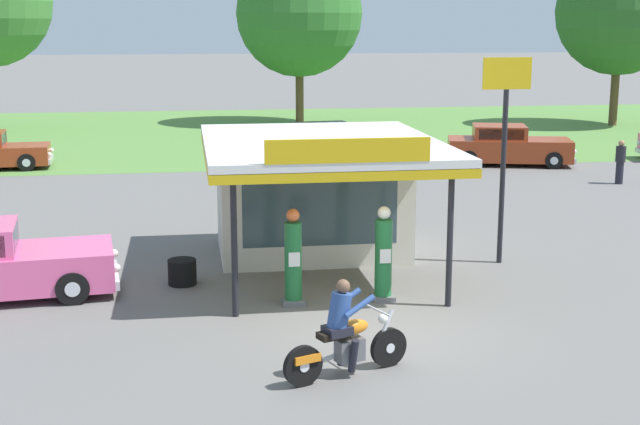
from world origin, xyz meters
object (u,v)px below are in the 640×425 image
(gas_pump_offside, at_px, (383,258))
(spare_tire_stack, at_px, (182,272))
(motorcycle_with_rider, at_px, (345,336))
(parked_car_second_row_spare, at_px, (507,147))
(bystander_chatting_near_pumps, at_px, (620,161))
(roadside_pole_sign, at_px, (505,124))
(gas_pump_nearside, at_px, (293,261))
(parked_car_back_row_left, at_px, (313,143))

(gas_pump_offside, xyz_separation_m, spare_tire_stack, (-3.96, 1.67, -0.60))
(motorcycle_with_rider, relative_size, parked_car_second_row_spare, 0.40)
(gas_pump_offside, distance_m, bystander_chatting_near_pumps, 15.91)
(parked_car_second_row_spare, height_order, roadside_pole_sign, roadside_pole_sign)
(gas_pump_nearside, height_order, gas_pump_offside, gas_pump_nearside)
(gas_pump_nearside, relative_size, bystander_chatting_near_pumps, 1.27)
(parked_car_back_row_left, distance_m, bystander_chatting_near_pumps, 11.97)
(parked_car_second_row_spare, bearing_deg, parked_car_back_row_left, 161.31)
(motorcycle_with_rider, distance_m, parked_car_second_row_spare, 22.37)
(gas_pump_nearside, relative_size, parked_car_second_row_spare, 0.37)
(parked_car_second_row_spare, xyz_separation_m, parked_car_back_row_left, (-7.30, 2.47, -0.03))
(gas_pump_nearside, height_order, bystander_chatting_near_pumps, gas_pump_nearside)
(parked_car_back_row_left, xyz_separation_m, bystander_chatting_near_pumps, (9.62, -7.11, 0.10))
(gas_pump_nearside, xyz_separation_m, motorcycle_with_rider, (0.35, -3.76, -0.22))
(parked_car_back_row_left, relative_size, spare_tire_stack, 9.05)
(gas_pump_nearside, relative_size, parked_car_back_row_left, 0.35)
(parked_car_second_row_spare, bearing_deg, gas_pump_offside, -117.79)
(bystander_chatting_near_pumps, bearing_deg, gas_pump_offside, -133.18)
(roadside_pole_sign, relative_size, spare_tire_stack, 7.79)
(motorcycle_with_rider, relative_size, spare_tire_stack, 3.49)
(spare_tire_stack, bearing_deg, parked_car_back_row_left, 72.97)
(bystander_chatting_near_pumps, relative_size, spare_tire_stack, 2.52)
(roadside_pole_sign, bearing_deg, parked_car_second_row_spare, 69.13)
(roadside_pole_sign, bearing_deg, motorcycle_with_rider, -127.60)
(gas_pump_offside, xyz_separation_m, bystander_chatting_near_pumps, (10.89, 11.61, -0.08))
(motorcycle_with_rider, xyz_separation_m, spare_tire_stack, (-2.51, 5.43, -0.38))
(parked_car_back_row_left, relative_size, roadside_pole_sign, 1.16)
(parked_car_back_row_left, relative_size, bystander_chatting_near_pumps, 3.60)
(bystander_chatting_near_pumps, bearing_deg, gas_pump_nearside, -137.55)
(gas_pump_nearside, height_order, motorcycle_with_rider, gas_pump_nearside)
(gas_pump_nearside, xyz_separation_m, bystander_chatting_near_pumps, (12.69, 11.61, -0.09))
(gas_pump_offside, relative_size, parked_car_second_row_spare, 0.37)
(gas_pump_offside, relative_size, bystander_chatting_near_pumps, 1.26)
(motorcycle_with_rider, bearing_deg, bystander_chatting_near_pumps, 51.24)
(parked_car_second_row_spare, bearing_deg, bystander_chatting_near_pumps, -63.38)
(gas_pump_offside, height_order, parked_car_back_row_left, gas_pump_offside)
(gas_pump_offside, bearing_deg, spare_tire_stack, 157.13)
(gas_pump_offside, bearing_deg, motorcycle_with_rider, -111.03)
(gas_pump_nearside, xyz_separation_m, gas_pump_offside, (1.80, -0.00, -0.00))
(bystander_chatting_near_pumps, bearing_deg, motorcycle_with_rider, -128.76)
(gas_pump_offside, xyz_separation_m, motorcycle_with_rider, (-1.44, -3.76, -0.21))
(roadside_pole_sign, xyz_separation_m, spare_tire_stack, (-7.23, -0.69, -2.93))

